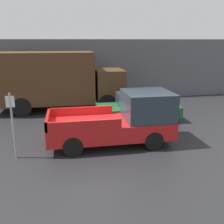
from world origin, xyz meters
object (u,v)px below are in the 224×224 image
object	(u,v)px
delivery_truck	(54,80)
pickup_truck	(123,120)
parking_sign	(13,123)
car	(139,107)

from	to	relation	value
delivery_truck	pickup_truck	bearing A→B (deg)	-62.84
delivery_truck	parking_sign	xyz separation A→B (m)	(-1.23, -6.54, -0.54)
pickup_truck	delivery_truck	bearing A→B (deg)	117.16
parking_sign	car	bearing A→B (deg)	31.96
car	parking_sign	size ratio (longest dim) A/B	1.77
delivery_truck	car	bearing A→B (deg)	-33.34
car	parking_sign	world-z (taller)	parking_sign
car	delivery_truck	distance (m)	5.51
pickup_truck	parking_sign	world-z (taller)	parking_sign
pickup_truck	parking_sign	distance (m)	4.29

